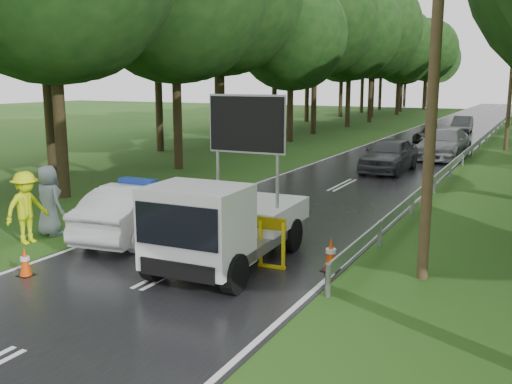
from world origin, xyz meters
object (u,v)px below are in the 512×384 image
Objects in this scene: police_sedan at (139,211)px; queue_car_third at (435,136)px; work_truck at (224,223)px; queue_car_second at (444,144)px; barrier at (228,225)px; officer at (203,210)px; queue_car_fourth at (462,124)px; queue_car_first at (389,155)px; civilian at (196,230)px.

police_sedan reaches higher than queue_car_third.
work_truck is 21.94m from queue_car_second.
police_sedan reaches higher than barrier.
police_sedan is 0.94× the size of work_truck.
queue_car_second is at bearing -115.57° from officer.
police_sedan is at bearing 1.57° from officer.
queue_car_second reaches higher than queue_car_fourth.
queue_car_first is at bearing -90.52° from queue_car_third.
queue_car_third is (-0.09, 27.89, -0.40)m from work_truck.
officer is 26.16m from queue_car_third.
queue_car_fourth is at bearing -103.83° from police_sedan.
queue_car_fourth is at bearing 87.82° from queue_car_third.
civilian reaches higher than queue_car_second.
civilian is (-0.68, -0.12, -0.21)m from work_truck.
queue_car_fourth reaches higher than queue_car_third.
barrier is at bearing 102.59° from work_truck.
queue_car_fourth is (3.66, 37.52, -0.08)m from police_sedan.
barrier is 0.52× the size of queue_car_second.
queue_car_first is (1.60, 14.11, -0.01)m from officer.
police_sedan is 2.87× the size of officer.
work_truck is 27.89m from queue_car_third.
work_truck is 3.04× the size of officer.
work_truck reaches higher than barrier.
civilian is (1.03, -1.90, 0.03)m from officer.
officer is at bearing 131.32° from work_truck.
police_sedan is at bearing 158.11° from work_truck.
civilian is at bearing -89.80° from queue_car_first.
civilian is at bearing -91.67° from queue_car_third.
officer is 0.29× the size of queue_car_second.
queue_car_fourth is at bearing 86.94° from barrier.
officer is 0.34× the size of queue_car_third.
civilian is 38.86m from queue_car_fourth.
queue_car_first is (3.33, 14.68, 0.06)m from police_sedan.
queue_car_third is (-1.53, 6.00, -0.15)m from queue_car_second.
officer is 14.20m from queue_car_first.
officer is 37.00m from queue_car_fourth.
queue_car_fourth reaches higher than barrier.
work_truck is 0.88× the size of queue_car_second.
queue_car_first is at bearing -111.04° from police_sedan.
barrier is 0.61× the size of queue_car_third.
queue_car_second is at bearing -111.49° from police_sedan.
officer reaches higher than queue_car_third.
barrier is (-0.10, 0.38, -0.14)m from work_truck.
work_truck reaches higher than police_sedan.
queue_car_fourth is (-1.20, 16.84, -0.15)m from queue_car_second.
queue_car_second is at bearing -76.21° from queue_car_third.
queue_car_first is at bearing 87.98° from work_truck.
queue_car_third is 10.85m from queue_car_fourth.
civilian is (2.76, -1.34, 0.10)m from police_sedan.
queue_car_first is 0.99× the size of queue_car_third.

